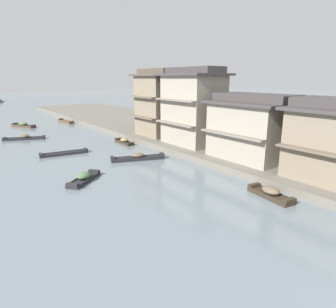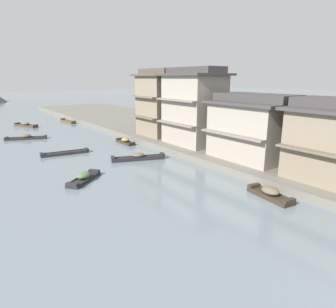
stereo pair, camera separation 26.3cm
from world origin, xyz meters
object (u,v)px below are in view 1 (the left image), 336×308
(boat_upstream_distant, at_px, (24,125))
(boat_moored_nearest, at_px, (24,138))
(boat_moored_far, at_px, (84,178))
(house_waterfront_far, at_px, (157,103))
(house_waterfront_narrow, at_px, (193,107))
(boat_midriver_upstream, at_px, (271,193))
(house_waterfront_tall, at_px, (253,127))
(boat_crossing_west, at_px, (124,141))
(boat_moored_third, at_px, (66,122))
(boat_midriver_drifting, at_px, (138,158))
(boat_moored_second, at_px, (64,153))

(boat_upstream_distant, bearing_deg, boat_moored_nearest, -100.47)
(boat_moored_far, xyz_separation_m, house_waterfront_far, (14.35, 10.29, 4.68))
(boat_moored_nearest, relative_size, house_waterfront_narrow, 0.61)
(boat_midriver_upstream, bearing_deg, house_waterfront_far, 76.93)
(house_waterfront_tall, bearing_deg, boat_crossing_west, 109.97)
(boat_upstream_distant, bearing_deg, house_waterfront_narrow, -66.19)
(boat_moored_nearest, distance_m, house_waterfront_tall, 30.44)
(boat_moored_third, bearing_deg, boat_crossing_west, -89.43)
(boat_midriver_drifting, xyz_separation_m, house_waterfront_narrow, (7.84, 0.50, 4.69))
(boat_midriver_drifting, bearing_deg, boat_moored_second, 128.93)
(boat_moored_far, xyz_separation_m, boat_midriver_drifting, (6.85, 2.94, -0.03))
(boat_crossing_west, bearing_deg, boat_moored_nearest, 133.78)
(boat_moored_second, distance_m, boat_midriver_upstream, 22.22)
(boat_moored_third, bearing_deg, boat_upstream_distant, -174.55)
(boat_moored_third, relative_size, boat_moored_far, 1.43)
(boat_midriver_drifting, bearing_deg, boat_moored_far, -156.74)
(boat_midriver_upstream, height_order, house_waterfront_tall, house_waterfront_tall)
(boat_midriver_drifting, bearing_deg, house_waterfront_narrow, 3.67)
(house_waterfront_tall, height_order, house_waterfront_narrow, house_waterfront_narrow)
(boat_midriver_upstream, bearing_deg, house_waterfront_narrow, 69.95)
(boat_moored_far, relative_size, boat_midriver_drifting, 0.65)
(boat_midriver_upstream, distance_m, house_waterfront_narrow, 16.13)
(boat_moored_third, relative_size, boat_upstream_distant, 1.03)
(boat_moored_nearest, bearing_deg, boat_moored_third, 52.00)
(boat_moored_third, distance_m, boat_moored_far, 34.78)
(boat_moored_third, height_order, house_waterfront_narrow, house_waterfront_narrow)
(boat_moored_second, bearing_deg, boat_upstream_distant, 89.20)
(house_waterfront_narrow, bearing_deg, boat_moored_third, 100.24)
(boat_moored_far, bearing_deg, boat_moored_nearest, 91.13)
(boat_moored_third, distance_m, house_waterfront_far, 24.26)
(boat_moored_nearest, height_order, house_waterfront_tall, house_waterfront_tall)
(house_waterfront_narrow, bearing_deg, boat_midriver_drifting, -176.33)
(boat_moored_far, bearing_deg, house_waterfront_tall, -17.57)
(house_waterfront_tall, distance_m, house_waterfront_narrow, 8.36)
(house_waterfront_narrow, height_order, house_waterfront_far, same)
(boat_moored_nearest, height_order, house_waterfront_narrow, house_waterfront_narrow)
(boat_crossing_west, relative_size, house_waterfront_tall, 0.47)
(boat_moored_second, height_order, house_waterfront_tall, house_waterfront_tall)
(boat_midriver_drifting, xyz_separation_m, boat_crossing_west, (2.64, 7.86, 0.02))
(boat_moored_second, relative_size, boat_crossing_west, 1.39)
(boat_crossing_west, bearing_deg, house_waterfront_narrow, -54.70)
(boat_moored_third, relative_size, boat_crossing_west, 1.38)
(house_waterfront_narrow, bearing_deg, boat_moored_second, 154.89)
(boat_moored_second, distance_m, boat_moored_far, 9.77)
(house_waterfront_tall, bearing_deg, boat_moored_nearest, 120.98)
(boat_moored_second, relative_size, boat_moored_third, 1.01)
(boat_moored_third, bearing_deg, house_waterfront_tall, -81.26)
(boat_midriver_drifting, height_order, house_waterfront_far, house_waterfront_far)
(boat_moored_nearest, bearing_deg, house_waterfront_far, -36.29)
(boat_moored_second, xyz_separation_m, house_waterfront_far, (12.94, 0.62, 4.82))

